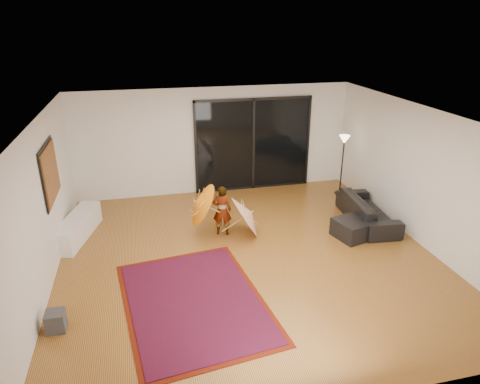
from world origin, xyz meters
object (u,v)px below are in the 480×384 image
object	(u,v)px
media_console	(78,227)
ottoman	(353,229)
sofa	(368,210)
child	(222,210)

from	to	relation	value
media_console	ottoman	size ratio (longest dim) A/B	2.47
sofa	child	distance (m)	3.27
media_console	ottoman	bearing A→B (deg)	2.34
sofa	child	world-z (taller)	child
child	media_console	bearing A→B (deg)	6.02
media_console	sofa	size ratio (longest dim) A/B	0.86
media_console	sofa	world-z (taller)	sofa
media_console	child	bearing A→B (deg)	5.18
ottoman	child	world-z (taller)	child
sofa	ottoman	distance (m)	0.88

